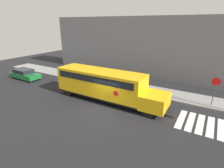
% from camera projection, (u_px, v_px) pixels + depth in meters
% --- Properties ---
extents(ground_plane, '(60.00, 60.00, 0.00)m').
position_uv_depth(ground_plane, '(102.00, 110.00, 15.54)').
color(ground_plane, black).
extents(sidewalk_strip, '(44.00, 3.00, 0.15)m').
position_uv_depth(sidewalk_strip, '(133.00, 87.00, 20.78)').
color(sidewalk_strip, gray).
rests_on(sidewalk_strip, ground).
extents(building_backdrop, '(32.00, 4.00, 8.18)m').
position_uv_depth(building_backdrop, '(153.00, 47.00, 24.70)').
color(building_backdrop, slate).
rests_on(building_backdrop, ground).
extents(crosswalk_stripes, '(3.30, 3.20, 0.01)m').
position_uv_depth(crosswalk_stripes, '(200.00, 124.00, 13.42)').
color(crosswalk_stripes, white).
rests_on(crosswalk_stripes, ground).
extents(school_bus, '(11.19, 2.57, 2.97)m').
position_uv_depth(school_bus, '(104.00, 84.00, 17.05)').
color(school_bus, yellow).
rests_on(school_bus, ground).
extents(parked_car, '(4.41, 1.81, 1.35)m').
position_uv_depth(parked_car, '(25.00, 74.00, 23.93)').
color(parked_car, '#196B2D').
rests_on(parked_car, ground).
extents(stop_sign, '(0.72, 0.10, 2.80)m').
position_uv_depth(stop_sign, '(215.00, 88.00, 15.58)').
color(stop_sign, '#38383A').
rests_on(stop_sign, ground).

